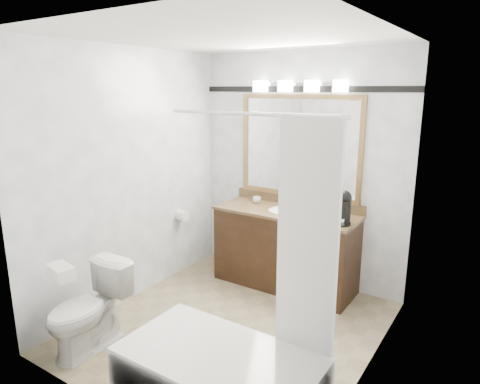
{
  "coord_description": "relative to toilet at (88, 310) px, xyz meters",
  "views": [
    {
      "loc": [
        1.98,
        -2.87,
        2.11
      ],
      "look_at": [
        -0.14,
        0.35,
        1.17
      ],
      "focal_mm": 32.0,
      "sensor_mm": 36.0,
      "label": 1
    }
  ],
  "objects": [
    {
      "name": "tissue_box",
      "position": [
        0.0,
        -0.2,
        0.41
      ],
      "size": [
        0.27,
        0.18,
        0.1
      ],
      "primitive_type": "cube",
      "rotation": [
        0.0,
        0.0,
        -0.21
      ],
      "color": "white",
      "rests_on": "toilet"
    },
    {
      "name": "vanity_light_bar",
      "position": [
        0.79,
        2.15,
        1.78
      ],
      "size": [
        1.02,
        0.14,
        0.12
      ],
      "color": "silver",
      "rests_on": "room"
    },
    {
      "name": "accent_stripe",
      "position": [
        0.79,
        2.21,
        1.74
      ],
      "size": [
        2.4,
        0.01,
        0.06
      ],
      "primitive_type": "cube",
      "color": "black",
      "rests_on": "room"
    },
    {
      "name": "toilet",
      "position": [
        0.0,
        0.0,
        0.0
      ],
      "size": [
        0.42,
        0.71,
        0.71
      ],
      "primitive_type": "imported",
      "rotation": [
        0.0,
        0.0,
        0.03
      ],
      "color": "white",
      "rests_on": "ground"
    },
    {
      "name": "soap_bottle_b",
      "position": [
        0.97,
        2.15,
        0.53
      ],
      "size": [
        0.06,
        0.06,
        0.08
      ],
      "primitive_type": "imported",
      "rotation": [
        0.0,
        0.0,
        -0.02
      ],
      "color": "white",
      "rests_on": "vanity"
    },
    {
      "name": "mirror",
      "position": [
        0.79,
        2.2,
        1.14
      ],
      "size": [
        1.4,
        0.04,
        1.1
      ],
      "color": "olive",
      "rests_on": "room"
    },
    {
      "name": "soap_bottle_a",
      "position": [
        0.73,
        2.15,
        0.55
      ],
      "size": [
        0.06,
        0.06,
        0.11
      ],
      "primitive_type": "imported",
      "rotation": [
        0.0,
        0.0,
        -0.15
      ],
      "color": "white",
      "rests_on": "vanity"
    },
    {
      "name": "coffee_maker",
      "position": [
        1.44,
        1.86,
        0.66
      ],
      "size": [
        0.17,
        0.21,
        0.32
      ],
      "rotation": [
        0.0,
        0.0,
        0.17
      ],
      "color": "black",
      "rests_on": "vanity"
    },
    {
      "name": "soap_bar",
      "position": [
        0.81,
        2.05,
        0.51
      ],
      "size": [
        0.1,
        0.08,
        0.03
      ],
      "primitive_type": "cube",
      "rotation": [
        0.0,
        0.0,
        -0.34
      ],
      "color": "beige",
      "rests_on": "vanity"
    },
    {
      "name": "tp_roll",
      "position": [
        -0.35,
        1.58,
        0.34
      ],
      "size": [
        0.11,
        0.12,
        0.12
      ],
      "primitive_type": "cylinder",
      "rotation": [
        0.0,
        1.57,
        0.0
      ],
      "color": "white",
      "rests_on": "room"
    },
    {
      "name": "bathtub",
      "position": [
        1.35,
        0.02,
        -0.08
      ],
      "size": [
        1.3,
        0.75,
        1.96
      ],
      "color": "white",
      "rests_on": "ground"
    },
    {
      "name": "cup_left",
      "position": [
        0.36,
        2.05,
        0.53
      ],
      "size": [
        0.1,
        0.1,
        0.07
      ],
      "primitive_type": "imported",
      "rotation": [
        0.0,
        0.0,
        -0.06
      ],
      "color": "white",
      "rests_on": "vanity"
    },
    {
      "name": "room",
      "position": [
        0.79,
        0.92,
        0.89
      ],
      "size": [
        2.42,
        2.62,
        2.52
      ],
      "color": "gray",
      "rests_on": "ground"
    },
    {
      "name": "vanity",
      "position": [
        0.79,
        1.94,
        0.09
      ],
      "size": [
        1.53,
        0.58,
        0.97
      ],
      "color": "black",
      "rests_on": "ground"
    }
  ]
}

